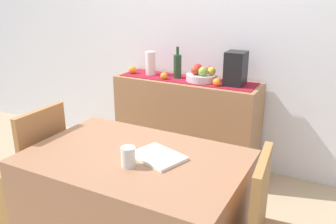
{
  "coord_description": "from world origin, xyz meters",
  "views": [
    {
      "loc": [
        1.22,
        -1.92,
        1.64
      ],
      "look_at": [
        0.01,
        0.38,
        0.73
      ],
      "focal_mm": 38.04,
      "sensor_mm": 36.0,
      "label": 1
    }
  ],
  "objects_px": {
    "dining_table": "(136,211)",
    "fruit_bowl": "(201,77)",
    "ceramic_vase": "(151,63)",
    "coffee_cup": "(128,157)",
    "sideboard_console": "(186,124)",
    "wine_bottle": "(177,66)",
    "coffee_maker": "(236,69)",
    "chair_near_window": "(33,190)",
    "open_book": "(158,156)"
  },
  "relations": [
    {
      "from": "wine_bottle",
      "to": "coffee_cup",
      "type": "xyz_separation_m",
      "value": [
        0.42,
        -1.44,
        -0.18
      ]
    },
    {
      "from": "coffee_maker",
      "to": "coffee_cup",
      "type": "bearing_deg",
      "value": -94.65
    },
    {
      "from": "sideboard_console",
      "to": "dining_table",
      "type": "relative_size",
      "value": 1.07
    },
    {
      "from": "sideboard_console",
      "to": "chair_near_window",
      "type": "distance_m",
      "value": 1.46
    },
    {
      "from": "ceramic_vase",
      "to": "open_book",
      "type": "relative_size",
      "value": 0.8
    },
    {
      "from": "sideboard_console",
      "to": "wine_bottle",
      "type": "bearing_deg",
      "value": 180.0
    },
    {
      "from": "ceramic_vase",
      "to": "wine_bottle",
      "type": "bearing_deg",
      "value": 0.0
    },
    {
      "from": "fruit_bowl",
      "to": "coffee_maker",
      "type": "distance_m",
      "value": 0.32
    },
    {
      "from": "wine_bottle",
      "to": "ceramic_vase",
      "type": "xyz_separation_m",
      "value": [
        -0.28,
        0.0,
        -0.0
      ]
    },
    {
      "from": "ceramic_vase",
      "to": "chair_near_window",
      "type": "relative_size",
      "value": 0.25
    },
    {
      "from": "coffee_maker",
      "to": "coffee_cup",
      "type": "distance_m",
      "value": 1.46
    },
    {
      "from": "coffee_maker",
      "to": "chair_near_window",
      "type": "relative_size",
      "value": 0.32
    },
    {
      "from": "coffee_cup",
      "to": "open_book",
      "type": "bearing_deg",
      "value": 59.96
    },
    {
      "from": "wine_bottle",
      "to": "open_book",
      "type": "distance_m",
      "value": 1.4
    },
    {
      "from": "fruit_bowl",
      "to": "coffee_cup",
      "type": "distance_m",
      "value": 1.46
    },
    {
      "from": "coffee_maker",
      "to": "ceramic_vase",
      "type": "relative_size",
      "value": 1.29
    },
    {
      "from": "sideboard_console",
      "to": "coffee_maker",
      "type": "distance_m",
      "value": 0.72
    },
    {
      "from": "sideboard_console",
      "to": "open_book",
      "type": "xyz_separation_m",
      "value": [
        0.42,
        -1.29,
        0.32
      ]
    },
    {
      "from": "wine_bottle",
      "to": "ceramic_vase",
      "type": "height_order",
      "value": "wine_bottle"
    },
    {
      "from": "fruit_bowl",
      "to": "coffee_maker",
      "type": "height_order",
      "value": "coffee_maker"
    },
    {
      "from": "dining_table",
      "to": "chair_near_window",
      "type": "bearing_deg",
      "value": -179.99
    },
    {
      "from": "wine_bottle",
      "to": "coffee_cup",
      "type": "bearing_deg",
      "value": -73.65
    },
    {
      "from": "coffee_maker",
      "to": "open_book",
      "type": "relative_size",
      "value": 1.03
    },
    {
      "from": "dining_table",
      "to": "chair_near_window",
      "type": "xyz_separation_m",
      "value": [
        -0.88,
        -0.0,
        -0.1
      ]
    },
    {
      "from": "fruit_bowl",
      "to": "ceramic_vase",
      "type": "xyz_separation_m",
      "value": [
        -0.52,
        0.0,
        0.08
      ]
    },
    {
      "from": "wine_bottle",
      "to": "ceramic_vase",
      "type": "distance_m",
      "value": 0.28
    },
    {
      "from": "sideboard_console",
      "to": "dining_table",
      "type": "bearing_deg",
      "value": -77.8
    },
    {
      "from": "ceramic_vase",
      "to": "dining_table",
      "type": "height_order",
      "value": "ceramic_vase"
    },
    {
      "from": "wine_bottle",
      "to": "chair_near_window",
      "type": "height_order",
      "value": "wine_bottle"
    },
    {
      "from": "wine_bottle",
      "to": "chair_near_window",
      "type": "distance_m",
      "value": 1.58
    },
    {
      "from": "coffee_maker",
      "to": "coffee_cup",
      "type": "height_order",
      "value": "coffee_maker"
    },
    {
      "from": "ceramic_vase",
      "to": "coffee_cup",
      "type": "bearing_deg",
      "value": -63.97
    },
    {
      "from": "coffee_cup",
      "to": "sideboard_console",
      "type": "bearing_deg",
      "value": 102.77
    },
    {
      "from": "coffee_maker",
      "to": "open_book",
      "type": "distance_m",
      "value": 1.31
    },
    {
      "from": "wine_bottle",
      "to": "fruit_bowl",
      "type": "bearing_deg",
      "value": 0.0
    },
    {
      "from": "ceramic_vase",
      "to": "coffee_cup",
      "type": "xyz_separation_m",
      "value": [
        0.7,
        -1.44,
        -0.17
      ]
    },
    {
      "from": "dining_table",
      "to": "wine_bottle",
      "type": "bearing_deg",
      "value": 106.11
    },
    {
      "from": "sideboard_console",
      "to": "coffee_cup",
      "type": "bearing_deg",
      "value": -77.23
    },
    {
      "from": "fruit_bowl",
      "to": "coffee_cup",
      "type": "bearing_deg",
      "value": -82.63
    },
    {
      "from": "coffee_cup",
      "to": "chair_near_window",
      "type": "xyz_separation_m",
      "value": [
        -0.92,
        0.12,
        -0.53
      ]
    },
    {
      "from": "ceramic_vase",
      "to": "open_book",
      "type": "distance_m",
      "value": 1.53
    },
    {
      "from": "dining_table",
      "to": "chair_near_window",
      "type": "relative_size",
      "value": 1.38
    },
    {
      "from": "dining_table",
      "to": "sideboard_console",
      "type": "bearing_deg",
      "value": 102.2
    },
    {
      "from": "coffee_maker",
      "to": "wine_bottle",
      "type": "bearing_deg",
      "value": 180.0
    },
    {
      "from": "ceramic_vase",
      "to": "chair_near_window",
      "type": "xyz_separation_m",
      "value": [
        -0.22,
        -1.33,
        -0.7
      ]
    },
    {
      "from": "dining_table",
      "to": "fruit_bowl",
      "type": "bearing_deg",
      "value": 96.29
    },
    {
      "from": "sideboard_console",
      "to": "wine_bottle",
      "type": "xyz_separation_m",
      "value": [
        -0.1,
        0.0,
        0.54
      ]
    },
    {
      "from": "wine_bottle",
      "to": "dining_table",
      "type": "height_order",
      "value": "wine_bottle"
    },
    {
      "from": "fruit_bowl",
      "to": "open_book",
      "type": "height_order",
      "value": "fruit_bowl"
    },
    {
      "from": "sideboard_console",
      "to": "dining_table",
      "type": "height_order",
      "value": "sideboard_console"
    }
  ]
}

